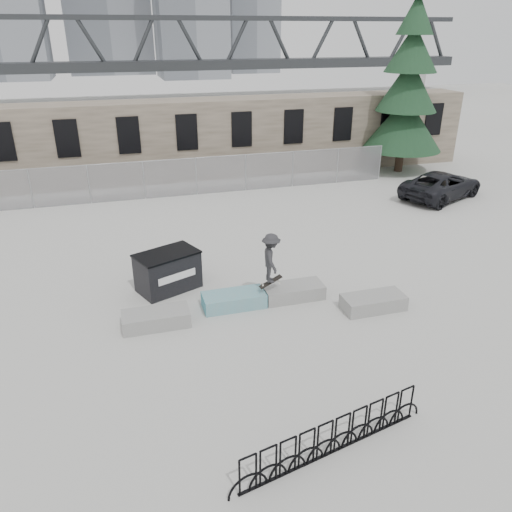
% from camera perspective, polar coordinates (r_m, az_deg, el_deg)
% --- Properties ---
extents(ground, '(120.00, 120.00, 0.00)m').
position_cam_1_polar(ground, '(16.29, 0.92, -5.68)').
color(ground, '#B7B7B2').
rests_on(ground, ground).
extents(stone_wall, '(36.00, 2.58, 4.50)m').
position_cam_1_polar(stone_wall, '(30.57, -8.22, 13.05)').
color(stone_wall, '#695C4D').
rests_on(stone_wall, ground).
extents(chainlink_fence, '(22.06, 0.06, 2.02)m').
position_cam_1_polar(chainlink_fence, '(27.24, -6.87, 9.09)').
color(chainlink_fence, gray).
rests_on(chainlink_fence, ground).
extents(planter_far_left, '(2.00, 0.90, 0.47)m').
position_cam_1_polar(planter_far_left, '(15.43, -11.37, -6.97)').
color(planter_far_left, gray).
rests_on(planter_far_left, ground).
extents(planter_center_left, '(2.00, 0.90, 0.47)m').
position_cam_1_polar(planter_center_left, '(16.14, -2.55, -4.97)').
color(planter_center_left, teal).
rests_on(planter_center_left, ground).
extents(planter_center_right, '(2.00, 0.90, 0.47)m').
position_cam_1_polar(planter_center_right, '(16.66, 4.28, -4.01)').
color(planter_center_right, gray).
rests_on(planter_center_right, ground).
extents(planter_offset, '(2.00, 0.90, 0.47)m').
position_cam_1_polar(planter_offset, '(16.42, 13.26, -5.10)').
color(planter_offset, gray).
rests_on(planter_offset, ground).
extents(dumpster, '(2.38, 1.96, 1.35)m').
position_cam_1_polar(dumpster, '(17.25, -10.05, -1.70)').
color(dumpster, black).
rests_on(dumpster, ground).
extents(bike_rack, '(4.83, 1.14, 0.90)m').
position_cam_1_polar(bike_rack, '(11.18, 8.84, -19.73)').
color(bike_rack, black).
rests_on(bike_rack, ground).
extents(spruce_tree, '(4.75, 4.75, 11.50)m').
position_cam_1_polar(spruce_tree, '(32.48, 16.91, 17.44)').
color(spruce_tree, '#38281E').
rests_on(spruce_tree, ground).
extents(truss_bridge, '(70.00, 3.00, 9.80)m').
position_cam_1_polar(truss_bridge, '(70.02, -4.76, 21.08)').
color(truss_bridge, '#2D3033').
rests_on(truss_bridge, ground).
extents(suv, '(5.61, 4.22, 1.42)m').
position_cam_1_polar(suv, '(28.30, 20.45, 7.62)').
color(suv, black).
rests_on(suv, ground).
extents(skateboarder, '(0.78, 1.10, 1.80)m').
position_cam_1_polar(skateboarder, '(15.66, 1.72, -0.25)').
color(skateboarder, '#2B2B2E').
rests_on(skateboarder, ground).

